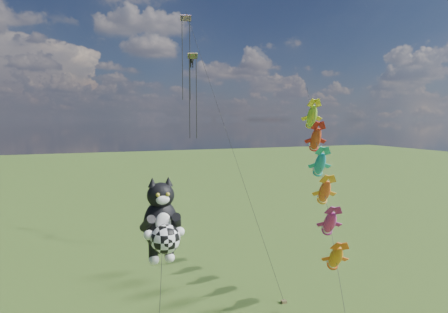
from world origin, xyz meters
name	(u,v)px	position (x,y,z in m)	size (l,w,h in m)	color
cat_kite_rig	(162,223)	(1.22, -0.41, 8.34)	(2.44, 4.11, 10.95)	brown
fish_windsock_rig	(322,178)	(14.56, 3.21, 9.69)	(6.17, 14.82, 17.25)	brown
parafoil_rig	(193,64)	(8.27, 17.70, 20.10)	(4.07, 17.24, 26.07)	brown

